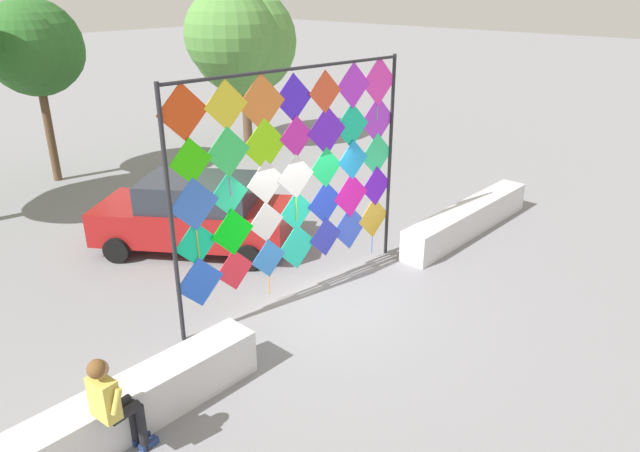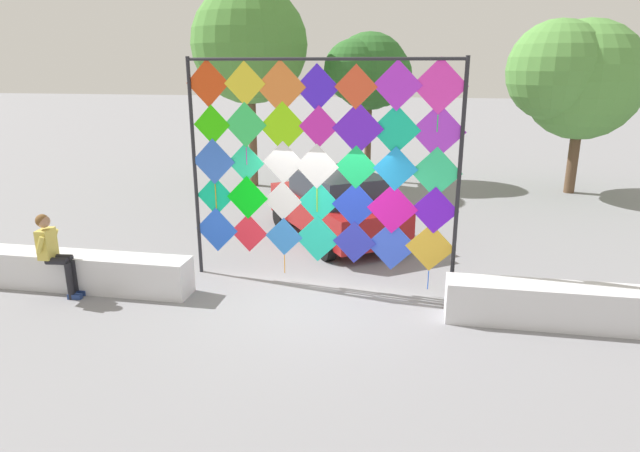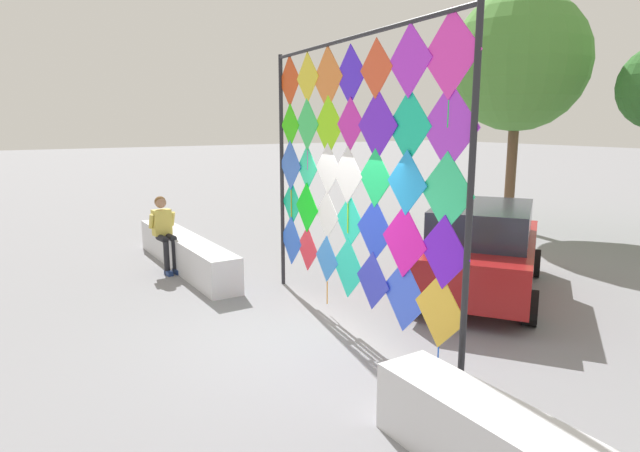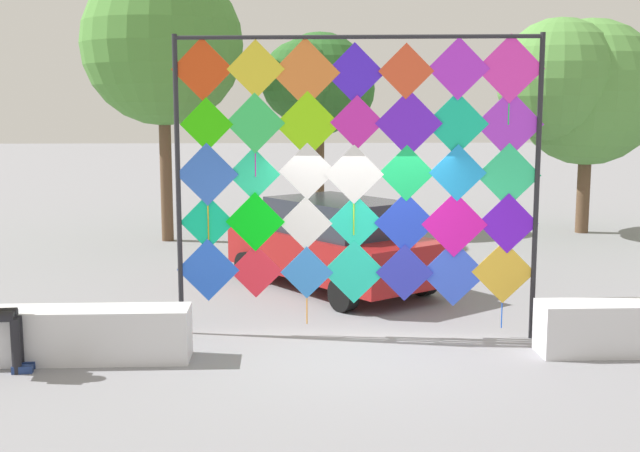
% 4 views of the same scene
% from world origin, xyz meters
% --- Properties ---
extents(ground, '(120.00, 120.00, 0.00)m').
position_xyz_m(ground, '(0.00, 0.00, 0.00)').
color(ground, gray).
extents(plaza_ledge_left, '(4.57, 0.59, 0.67)m').
position_xyz_m(plaza_ledge_left, '(-4.52, -0.35, 0.34)').
color(plaza_ledge_left, silver).
rests_on(plaza_ledge_left, ground).
extents(plaza_ledge_right, '(4.57, 0.59, 0.67)m').
position_xyz_m(plaza_ledge_right, '(4.52, -0.35, 0.34)').
color(plaza_ledge_right, silver).
rests_on(plaza_ledge_right, ground).
extents(kite_display_rack, '(4.97, 0.54, 4.12)m').
position_xyz_m(kite_display_rack, '(-0.01, 0.61, 2.36)').
color(kite_display_rack, '#232328').
rests_on(kite_display_rack, ground).
extents(seated_vendor, '(0.69, 0.54, 1.52)m').
position_xyz_m(seated_vendor, '(-4.51, -0.76, 0.90)').
color(seated_vendor, black).
rests_on(seated_vendor, ground).
extents(parked_car, '(3.77, 4.33, 1.58)m').
position_xyz_m(parked_car, '(-0.18, 3.55, 0.80)').
color(parked_car, maroon).
rests_on(parked_car, ground).
extents(tree_broadleaf, '(3.70, 3.70, 6.42)m').
position_xyz_m(tree_broadleaf, '(-3.83, 8.85, 4.50)').
color(tree_broadleaf, brown).
rests_on(tree_broadleaf, ground).
extents(tree_far_right, '(4.17, 3.71, 5.30)m').
position_xyz_m(tree_far_right, '(6.26, 9.51, 3.62)').
color(tree_far_right, brown).
rests_on(tree_far_right, ground).
extents(tree_palm_like, '(2.91, 2.81, 5.02)m').
position_xyz_m(tree_palm_like, '(-0.12, 10.37, 3.70)').
color(tree_palm_like, brown).
rests_on(tree_palm_like, ground).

